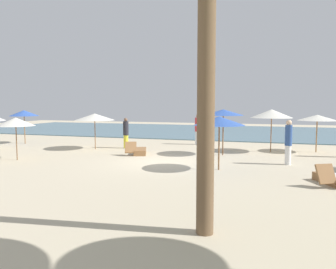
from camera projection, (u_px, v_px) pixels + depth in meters
The scene contains 14 objects.
ground_plane at pixel (165, 162), 15.37m from camera, with size 60.00×60.00×0.00m, color beige.
ocean_water at pixel (222, 131), 31.49m from camera, with size 48.00×16.00×0.06m, color slate.
umbrella_1 at pixel (95, 117), 19.52m from camera, with size 2.28×2.28×2.05m.
umbrella_2 at pixel (223, 112), 17.25m from camera, with size 2.05×2.05×2.34m.
umbrella_3 at pixel (16, 122), 15.76m from camera, with size 1.72×1.72×1.98m.
umbrella_5 at pixel (219, 121), 13.40m from camera, with size 2.01×2.01×2.13m.
umbrella_6 at pixel (272, 114), 18.34m from camera, with size 2.21×2.21×2.31m.
umbrella_7 at pixel (24, 113), 22.18m from camera, with size 1.85×1.85×2.19m.
umbrella_8 at pixel (317, 118), 18.27m from camera, with size 2.06×2.06×2.02m.
lounger_1 at pixel (333, 179), 11.13m from camera, with size 1.28×1.72×0.74m.
lounger_2 at pixel (139, 151), 17.69m from camera, with size 1.13×1.78×0.70m.
person_0 at pixel (198, 129), 21.80m from camera, with size 0.39×0.39×1.95m.
person_1 at pixel (126, 133), 20.02m from camera, with size 0.44×0.44×1.78m.
person_3 at pixel (288, 142), 14.62m from camera, with size 0.41×0.41×1.93m.
Camera 1 is at (4.76, -14.43, 2.65)m, focal length 36.49 mm.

